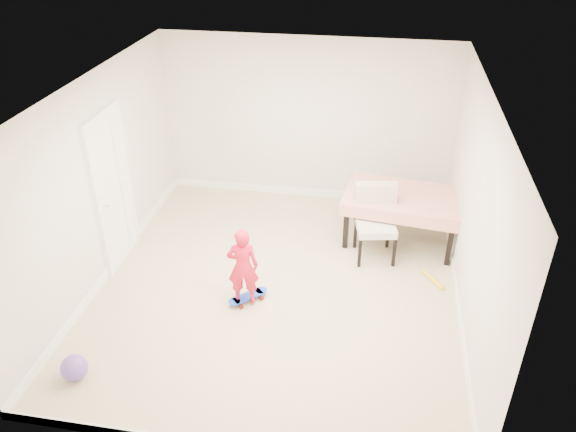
% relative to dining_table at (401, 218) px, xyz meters
% --- Properties ---
extents(ground, '(5.00, 5.00, 0.00)m').
position_rel_dining_table_xyz_m(ground, '(-1.53, -1.37, -0.38)').
color(ground, tan).
rests_on(ground, ground).
extents(ceiling, '(4.50, 5.00, 0.04)m').
position_rel_dining_table_xyz_m(ceiling, '(-1.53, -1.37, 2.20)').
color(ceiling, white).
rests_on(ceiling, wall_back).
extents(wall_back, '(4.50, 0.04, 2.60)m').
position_rel_dining_table_xyz_m(wall_back, '(-1.53, 1.11, 0.92)').
color(wall_back, beige).
rests_on(wall_back, ground).
extents(wall_front, '(4.50, 0.04, 2.60)m').
position_rel_dining_table_xyz_m(wall_front, '(-1.53, -3.85, 0.92)').
color(wall_front, beige).
rests_on(wall_front, ground).
extents(wall_left, '(0.04, 5.00, 2.60)m').
position_rel_dining_table_xyz_m(wall_left, '(-3.76, -1.37, 0.92)').
color(wall_left, beige).
rests_on(wall_left, ground).
extents(wall_right, '(0.04, 5.00, 2.60)m').
position_rel_dining_table_xyz_m(wall_right, '(0.70, -1.37, 0.92)').
color(wall_right, beige).
rests_on(wall_right, ground).
extents(door, '(0.11, 0.94, 2.11)m').
position_rel_dining_table_xyz_m(door, '(-3.75, -1.07, 0.65)').
color(door, white).
rests_on(door, ground).
extents(baseboard_back, '(4.50, 0.02, 0.12)m').
position_rel_dining_table_xyz_m(baseboard_back, '(-1.53, 1.12, -0.32)').
color(baseboard_back, white).
rests_on(baseboard_back, ground).
extents(baseboard_left, '(0.02, 5.00, 0.12)m').
position_rel_dining_table_xyz_m(baseboard_left, '(-3.77, -1.37, -0.32)').
color(baseboard_left, white).
rests_on(baseboard_left, ground).
extents(baseboard_right, '(0.02, 5.00, 0.12)m').
position_rel_dining_table_xyz_m(baseboard_right, '(0.71, -1.37, -0.32)').
color(baseboard_right, white).
rests_on(baseboard_right, ground).
extents(dining_table, '(1.72, 1.21, 0.75)m').
position_rel_dining_table_xyz_m(dining_table, '(0.00, 0.00, 0.00)').
color(dining_table, '#A80910').
rests_on(dining_table, ground).
extents(dining_chair, '(0.68, 0.74, 1.04)m').
position_rel_dining_table_xyz_m(dining_chair, '(-0.35, -0.48, 0.14)').
color(dining_chair, silver).
rests_on(dining_chair, ground).
extents(skateboard, '(0.51, 0.51, 0.08)m').
position_rel_dining_table_xyz_m(skateboard, '(-1.84, -1.71, -0.34)').
color(skateboard, blue).
rests_on(skateboard, ground).
extents(child, '(0.41, 0.31, 1.03)m').
position_rel_dining_table_xyz_m(child, '(-1.87, -1.76, 0.14)').
color(child, red).
rests_on(child, ground).
extents(balloon, '(0.28, 0.28, 0.28)m').
position_rel_dining_table_xyz_m(balloon, '(-3.33, -3.25, -0.24)').
color(balloon, '#6547AB').
rests_on(balloon, ground).
extents(foam_toy, '(0.28, 0.36, 0.06)m').
position_rel_dining_table_xyz_m(foam_toy, '(0.45, -0.93, -0.35)').
color(foam_toy, yellow).
rests_on(foam_toy, ground).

